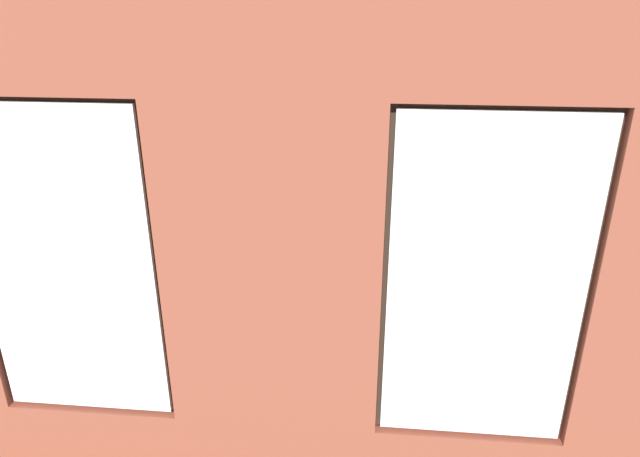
% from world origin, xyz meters
% --- Properties ---
extents(ground_plane, '(6.97, 5.59, 0.10)m').
position_xyz_m(ground_plane, '(0.00, 0.00, -0.05)').
color(ground_plane, brown).
extents(brick_wall_with_windows, '(6.37, 0.30, 3.52)m').
position_xyz_m(brick_wall_with_windows, '(0.00, 2.41, 1.77)').
color(brick_wall_with_windows, brown).
rests_on(brick_wall_with_windows, ground_plane).
extents(couch_by_window, '(1.89, 0.87, 0.80)m').
position_xyz_m(couch_by_window, '(-0.17, 1.77, 0.33)').
color(couch_by_window, black).
rests_on(couch_by_window, ground_plane).
extents(couch_left, '(0.94, 1.82, 0.80)m').
position_xyz_m(couch_left, '(-2.49, -0.04, 0.33)').
color(couch_left, black).
rests_on(couch_left, ground_plane).
extents(coffee_table, '(1.23, 0.73, 0.40)m').
position_xyz_m(coffee_table, '(-0.26, -0.39, 0.35)').
color(coffee_table, tan).
rests_on(coffee_table, ground_plane).
extents(cup_ceramic, '(0.07, 0.07, 0.09)m').
position_xyz_m(cup_ceramic, '(0.11, -0.28, 0.44)').
color(cup_ceramic, '#4C4C51').
rests_on(cup_ceramic, coffee_table).
extents(candle_jar, '(0.08, 0.08, 0.11)m').
position_xyz_m(candle_jar, '(-0.60, -0.51, 0.46)').
color(candle_jar, '#B7333D').
rests_on(candle_jar, coffee_table).
extents(remote_silver, '(0.18, 0.11, 0.02)m').
position_xyz_m(remote_silver, '(-0.11, -0.48, 0.41)').
color(remote_silver, '#B2B2B7').
rests_on(remote_silver, coffee_table).
extents(media_console, '(1.06, 0.42, 0.56)m').
position_xyz_m(media_console, '(2.84, -0.47, 0.28)').
color(media_console, black).
rests_on(media_console, ground_plane).
extents(tv_flatscreen, '(1.15, 0.20, 0.75)m').
position_xyz_m(tv_flatscreen, '(2.84, -0.48, 0.93)').
color(tv_flatscreen, black).
rests_on(tv_flatscreen, media_console).
extents(papasan_chair, '(1.13, 1.13, 0.71)m').
position_xyz_m(papasan_chair, '(0.98, -1.60, 0.45)').
color(papasan_chair, olive).
rests_on(papasan_chair, ground_plane).
extents(potted_plant_beside_window_right, '(1.03, 0.91, 1.22)m').
position_xyz_m(potted_plant_beside_window_right, '(1.51, 1.86, 0.57)').
color(potted_plant_beside_window_right, '#47423D').
rests_on(potted_plant_beside_window_right, ground_plane).
extents(potted_plant_mid_room_small, '(0.32, 0.32, 0.57)m').
position_xyz_m(potted_plant_mid_room_small, '(-1.12, -0.54, 0.38)').
color(potted_plant_mid_room_small, gray).
rests_on(potted_plant_mid_room_small, ground_plane).
extents(potted_plant_foreground_right, '(0.67, 0.64, 1.12)m').
position_xyz_m(potted_plant_foreground_right, '(2.53, -1.74, 0.62)').
color(potted_plant_foreground_right, beige).
rests_on(potted_plant_foreground_right, ground_plane).
extents(potted_plant_near_tv, '(0.56, 0.56, 0.89)m').
position_xyz_m(potted_plant_near_tv, '(2.29, 0.51, 0.57)').
color(potted_plant_near_tv, gray).
rests_on(potted_plant_near_tv, ground_plane).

